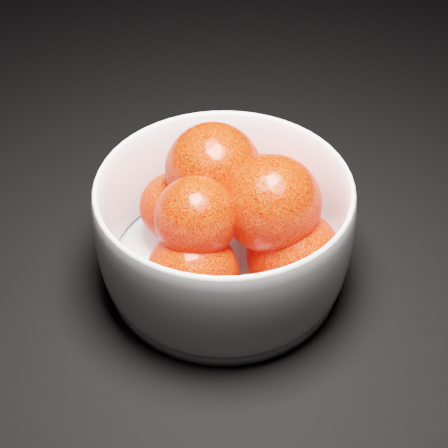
# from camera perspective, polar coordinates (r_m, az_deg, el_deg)

# --- Properties ---
(ground) EXTENTS (3.00, 3.00, 0.00)m
(ground) POSITION_cam_1_polar(r_m,az_deg,el_deg) (0.79, -16.03, 7.66)
(ground) COLOR black
(ground) RESTS_ON ground
(bowl) EXTENTS (0.23, 0.23, 0.11)m
(bowl) POSITION_cam_1_polar(r_m,az_deg,el_deg) (0.56, 0.00, -0.42)
(bowl) COLOR white
(bowl) RESTS_ON ground
(orange_pile) EXTENTS (0.19, 0.19, 0.13)m
(orange_pile) POSITION_cam_1_polar(r_m,az_deg,el_deg) (0.55, 1.10, 0.83)
(orange_pile) COLOR red
(orange_pile) RESTS_ON bowl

